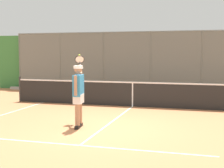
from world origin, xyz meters
TOP-DOWN VIEW (x-y plane):
  - ground_plane at (0.00, 0.00)m, footprint 60.00×60.00m
  - court_line_markings at (0.00, 1.93)m, footprint 7.71×10.19m
  - fence_backdrop at (0.00, -8.77)m, footprint 18.00×1.37m
  - tennis_net at (0.00, -3.88)m, footprint 9.91×0.09m
  - tennis_player at (0.69, 0.03)m, footprint 0.60×1.39m

SIDE VIEW (x-z plane):
  - ground_plane at x=0.00m, z-range 0.00..0.00m
  - court_line_markings at x=0.00m, z-range 0.00..0.01m
  - tennis_net at x=0.00m, z-range -0.04..1.03m
  - tennis_player at x=0.69m, z-range 0.01..2.04m
  - fence_backdrop at x=0.00m, z-range -0.06..3.10m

